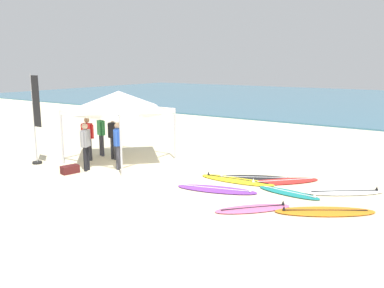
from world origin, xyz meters
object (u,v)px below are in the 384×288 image
(person_green, at_px, (101,132))
(person_red, at_px, (87,136))
(surfboard_black, at_px, (253,178))
(banner_flag, at_px, (36,123))
(canopy_tent, at_px, (119,100))
(person_black, at_px, (113,135))
(person_grey, at_px, (86,144))
(surfboard_yellow, at_px, (237,180))
(surfboard_teal, at_px, (289,193))
(surfboard_red, at_px, (283,181))
(surfboard_orange, at_px, (325,211))
(surfboard_white, at_px, (345,192))
(person_blue, at_px, (118,142))
(gear_bag_near_tent, at_px, (70,169))
(surfboard_pink, at_px, (253,208))
(surfboard_purple, at_px, (217,189))

(person_green, xyz_separation_m, person_red, (0.15, -0.86, 0.00))
(surfboard_black, xyz_separation_m, banner_flag, (-7.66, -2.75, 1.54))
(canopy_tent, bearing_deg, person_black, 171.56)
(person_grey, bearing_deg, canopy_tent, 89.40)
(surfboard_yellow, relative_size, person_red, 1.51)
(canopy_tent, height_order, surfboard_teal, canopy_tent)
(surfboard_black, bearing_deg, surfboard_yellow, -123.95)
(canopy_tent, distance_m, surfboard_black, 5.93)
(surfboard_teal, xyz_separation_m, surfboard_red, (-0.60, 1.01, -0.00))
(surfboard_black, distance_m, surfboard_red, 0.97)
(surfboard_orange, height_order, surfboard_yellow, same)
(surfboard_white, relative_size, person_blue, 1.34)
(surfboard_black, relative_size, gear_bag_near_tent, 4.35)
(surfboard_teal, bearing_deg, surfboard_red, 120.74)
(surfboard_black, height_order, surfboard_red, same)
(surfboard_red, relative_size, gear_bag_near_tent, 3.70)
(person_black, height_order, gear_bag_near_tent, person_black)
(surfboard_orange, bearing_deg, surfboard_red, 134.46)
(surfboard_red, height_order, banner_flag, banner_flag)
(surfboard_teal, bearing_deg, surfboard_white, 36.89)
(surfboard_yellow, bearing_deg, surfboard_white, 12.30)
(surfboard_pink, height_order, person_green, person_green)
(surfboard_pink, xyz_separation_m, person_red, (-7.81, 1.33, 0.95))
(person_blue, relative_size, person_grey, 1.00)
(canopy_tent, bearing_deg, surfboard_pink, -16.29)
(surfboard_black, distance_m, person_red, 6.75)
(surfboard_orange, height_order, surfboard_white, same)
(surfboard_purple, bearing_deg, surfboard_yellow, 88.44)
(person_grey, height_order, person_black, same)
(person_green, bearing_deg, person_grey, -56.65)
(surfboard_orange, height_order, surfboard_pink, same)
(person_green, bearing_deg, person_blue, -29.09)
(canopy_tent, distance_m, surfboard_yellow, 5.58)
(surfboard_black, distance_m, person_black, 5.92)
(canopy_tent, relative_size, surfboard_pink, 1.66)
(person_black, bearing_deg, person_green, 168.33)
(surfboard_teal, height_order, person_red, person_red)
(person_blue, bearing_deg, person_red, 171.20)
(canopy_tent, xyz_separation_m, surfboard_orange, (8.27, -1.10, -2.35))
(surfboard_orange, xyz_separation_m, surfboard_white, (0.04, 1.95, 0.00))
(person_blue, xyz_separation_m, banner_flag, (-3.04, -1.18, 0.59))
(surfboard_orange, distance_m, surfboard_teal, 1.61)
(surfboard_teal, xyz_separation_m, banner_flag, (-9.22, -1.93, 1.54))
(surfboard_orange, distance_m, person_grey, 8.36)
(surfboard_black, bearing_deg, gear_bag_near_tent, -152.30)
(surfboard_black, bearing_deg, banner_flag, -160.29)
(surfboard_black, relative_size, surfboard_white, 1.14)
(surfboard_orange, relative_size, surfboard_red, 1.15)
(person_blue, height_order, gear_bag_near_tent, person_blue)
(person_green, height_order, banner_flag, banner_flag)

